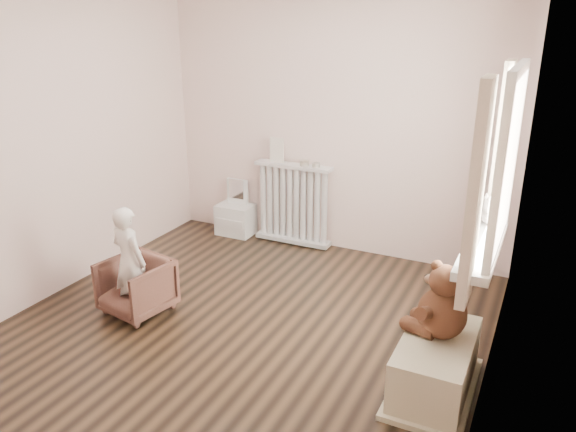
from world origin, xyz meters
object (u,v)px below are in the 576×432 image
at_px(armchair, 136,286).
at_px(teddy_bear, 444,296).
at_px(child, 129,261).
at_px(toy_bench, 436,365).
at_px(toy_vanity, 235,211).
at_px(radiator, 293,209).
at_px(plush_cat, 491,211).

xyz_separation_m(armchair, teddy_bear, (2.43, 0.08, 0.44)).
bearing_deg(child, toy_bench, -168.08).
relative_size(toy_vanity, child, 0.68).
height_order(armchair, toy_bench, armchair).
height_order(armchair, child, child).
relative_size(radiator, toy_vanity, 1.41).
bearing_deg(teddy_bear, armchair, -165.08).
bearing_deg(toy_bench, toy_vanity, 144.81).
bearing_deg(toy_bench, teddy_bear, 91.99).
height_order(child, plush_cat, plush_cat).
bearing_deg(armchair, plush_cat, 29.43).
distance_m(toy_bench, teddy_bear, 0.47).
distance_m(toy_vanity, child, 1.93).
relative_size(toy_bench, plush_cat, 2.89).
bearing_deg(armchair, toy_vanity, 105.22).
xyz_separation_m(radiator, armchair, (-0.53, -1.89, -0.16)).
xyz_separation_m(child, toy_bench, (2.44, 0.07, -0.28)).
relative_size(radiator, plush_cat, 3.08).
xyz_separation_m(radiator, plush_cat, (2.05, -0.99, 0.61)).
distance_m(radiator, plush_cat, 2.35).
bearing_deg(radiator, toy_vanity, -177.52).
height_order(radiator, armchair, radiator).
distance_m(toy_vanity, toy_bench, 3.18).
height_order(toy_vanity, child, child).
relative_size(armchair, child, 0.55).
relative_size(radiator, armchair, 1.73).
bearing_deg(teddy_bear, toy_vanity, 158.64).
height_order(toy_vanity, teddy_bear, teddy_bear).
relative_size(toy_vanity, teddy_bear, 1.24).
distance_m(armchair, teddy_bear, 2.47).
height_order(child, teddy_bear, child).
bearing_deg(child, radiator, -95.10).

